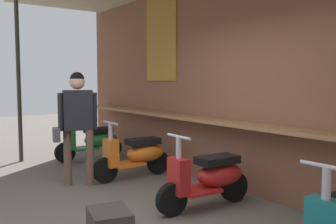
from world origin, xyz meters
name	(u,v)px	position (x,y,z in m)	size (l,w,h in m)	color
market_stall_facade	(257,59)	(0.00, 1.86, 1.90)	(10.21, 2.41, 3.44)	brown
scooter_green	(93,141)	(-3.60, 1.08, 0.39)	(0.49, 1.40, 0.97)	#237533
scooter_orange	(137,154)	(-1.85, 1.08, 0.39)	(0.46, 1.40, 0.97)	orange
scooter_red	(210,177)	(-0.05, 1.08, 0.39)	(0.47, 1.40, 0.97)	red
shopper_with_handbag	(77,116)	(-1.99, 0.10, 1.08)	(0.36, 0.69, 1.75)	brown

